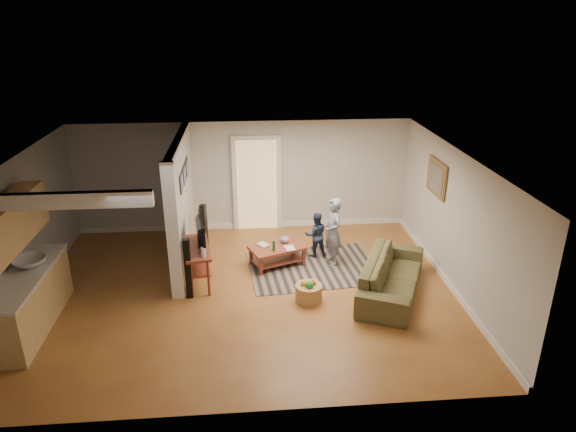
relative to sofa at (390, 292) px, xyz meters
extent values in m
plane|color=brown|center=(-2.60, 0.23, 0.00)|extent=(7.50, 7.50, 0.00)
cube|color=beige|center=(-2.60, 3.23, 1.25)|extent=(7.50, 0.04, 2.50)
cube|color=beige|center=(-6.35, 0.23, 1.25)|extent=(0.04, 6.00, 2.50)
cube|color=beige|center=(1.15, 0.23, 1.25)|extent=(0.04, 6.00, 2.50)
cube|color=white|center=(-2.60, 0.23, 2.50)|extent=(7.50, 6.00, 0.04)
cube|color=beige|center=(-3.80, 1.68, 1.25)|extent=(0.15, 3.10, 2.50)
cube|color=white|center=(-3.80, 0.13, 1.25)|extent=(0.22, 0.10, 2.50)
cube|color=white|center=(-2.60, 3.20, 0.06)|extent=(7.50, 0.04, 0.12)
cube|color=white|center=(1.12, 0.23, 0.06)|extent=(0.04, 6.00, 0.12)
cube|color=#D8B272|center=(-2.30, 3.17, 1.05)|extent=(0.90, 0.06, 2.10)
cube|color=tan|center=(-6.03, -0.57, 0.45)|extent=(0.60, 2.20, 0.90)
cube|color=beige|center=(-6.03, -0.57, 0.92)|extent=(0.64, 2.24, 0.05)
cube|color=tan|center=(-6.05, -0.57, 1.80)|extent=(0.35, 2.00, 0.70)
imported|color=silver|center=(-6.03, -0.27, 0.94)|extent=(0.54, 0.54, 0.19)
cube|color=black|center=(-3.71, 1.03, 1.85)|extent=(0.03, 0.40, 0.34)
cube|color=black|center=(-3.71, 1.53, 1.85)|extent=(0.03, 0.40, 0.34)
cube|color=black|center=(-3.71, 2.03, 1.85)|extent=(0.03, 0.40, 0.34)
cube|color=olive|center=(1.11, 1.23, 1.75)|extent=(0.04, 0.90, 0.68)
cube|color=black|center=(-1.27, 1.07, 0.01)|extent=(2.69, 2.08, 0.01)
imported|color=#494324|center=(0.00, 0.00, 0.00)|extent=(1.74, 2.44, 0.66)
cube|color=maroon|center=(-1.97, 1.23, 0.39)|extent=(1.20, 0.96, 0.05)
cube|color=silver|center=(-1.97, 1.23, 0.39)|extent=(0.75, 0.58, 0.02)
cube|color=maroon|center=(-1.97, 1.23, 0.13)|extent=(1.09, 0.84, 0.03)
cube|color=maroon|center=(-2.32, 0.83, 0.19)|extent=(0.08, 0.08, 0.39)
cube|color=maroon|center=(-1.45, 1.17, 0.19)|extent=(0.08, 0.08, 0.39)
cube|color=maroon|center=(-2.50, 1.28, 0.19)|extent=(0.08, 0.08, 0.39)
cube|color=maroon|center=(-1.63, 1.62, 0.19)|extent=(0.08, 0.08, 0.39)
imported|color=navy|center=(-1.81, 1.40, 0.41)|extent=(0.23, 0.23, 0.18)
cylinder|color=#166023|center=(-2.05, 1.05, 0.52)|extent=(0.06, 0.06, 0.21)
imported|color=#998C4C|center=(-2.32, 1.26, 0.41)|extent=(0.28, 0.29, 0.02)
imported|color=#66594C|center=(-1.83, 1.09, 0.41)|extent=(0.23, 0.29, 0.02)
cube|color=maroon|center=(-3.48, 0.65, 0.72)|extent=(0.61, 1.23, 0.05)
cube|color=maroon|center=(-3.48, 0.65, 0.39)|extent=(0.55, 1.13, 0.03)
cylinder|color=maroon|center=(-3.55, 0.12, 0.36)|extent=(0.05, 0.05, 0.73)
cylinder|color=maroon|center=(-3.70, 1.13, 0.36)|extent=(0.05, 0.05, 0.73)
cylinder|color=maroon|center=(-3.26, 0.16, 0.36)|extent=(0.05, 0.05, 0.73)
cylinder|color=maroon|center=(-3.41, 1.18, 0.36)|extent=(0.05, 0.05, 0.73)
imported|color=black|center=(-3.46, 0.65, 0.74)|extent=(0.26, 0.96, 0.55)
cylinder|color=white|center=(-3.32, 0.23, 0.83)|extent=(0.10, 0.10, 0.18)
cube|color=black|center=(-3.60, 0.14, 0.56)|extent=(0.11, 0.11, 1.13)
cube|color=black|center=(-3.43, 1.81, 0.56)|extent=(0.15, 0.15, 1.12)
cylinder|color=#9D7544|center=(-1.51, -0.17, 0.15)|extent=(0.47, 0.47, 0.31)
sphere|color=#B43016|center=(-1.45, -0.13, 0.31)|extent=(0.14, 0.14, 0.14)
sphere|color=gold|center=(-1.59, -0.15, 0.33)|extent=(0.14, 0.14, 0.14)
sphere|color=green|center=(-1.51, -0.23, 0.35)|extent=(0.14, 0.14, 0.14)
imported|color=slate|center=(-0.87, 1.21, 0.00)|extent=(0.44, 0.57, 1.39)
imported|color=#1E283F|center=(-1.16, 1.58, 0.00)|extent=(0.49, 0.40, 0.95)
camera|label=1|loc=(-2.54, -7.91, 4.75)|focal=32.00mm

